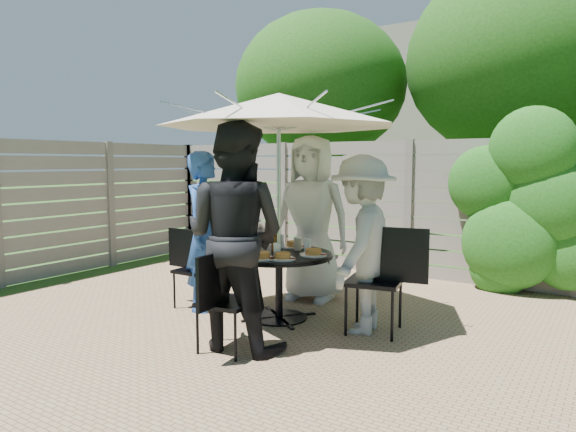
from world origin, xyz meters
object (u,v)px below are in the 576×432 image
Objects in this scene: chair_left at (197,285)px; chair_back at (315,273)px; bicycle at (244,234)px; plate_front at (262,256)px; umbrella at (279,110)px; person_right at (362,245)px; chair_right at (376,302)px; plate_extra at (282,257)px; coffee_cup at (297,244)px; person_back at (311,219)px; syrup_jug at (276,243)px; glass_left at (250,245)px; glass_back at (281,241)px; plate_right at (313,253)px; plate_left at (247,248)px; glass_front at (277,251)px; glass_right at (308,246)px; person_left at (207,232)px; chair_front at (227,322)px; person_front at (235,237)px; patio_table at (279,273)px; plate_back at (294,245)px.

chair_back is at bearing 52.69° from chair_left.
chair_left is 2.53m from bicycle.
chair_back is at bearing 98.44° from plate_front.
umbrella is 1.59× the size of person_right.
chair_right is 3.62m from bicycle.
coffee_cup reaches higher than plate_extra.
chair_right is at bearing -40.63° from person_back.
glass_left is at bearing -133.83° from syrup_jug.
chair_back reaches higher than glass_back.
plate_right is (-0.60, -0.09, 0.40)m from chair_right.
glass_front reaches higher than plate_left.
glass_right is at bearing -27.44° from coffee_cup.
chair_right is (1.78, 0.26, -0.54)m from person_left.
umbrella reaches higher than glass_left.
plate_extra is (1.04, -0.15, -0.13)m from person_left.
chair_front is at bearing -61.19° from plate_left.
chair_right reaches higher than syrup_jug.
person_front is 0.94m from plate_right.
plate_extra is at bearing -13.80° from chair_front.
patio_table is at bearing -59.64° from glass_back.
person_back is 0.93m from plate_left.
chair_left is 1.12m from plate_back.
person_front is (1.07, -0.68, 0.68)m from chair_left.
coffee_cup is at bearing -17.08° from chair_right.
person_back is 1.11× the size of person_left.
plate_left is 0.53m from glass_front.
umbrella is 1.48m from person_right.
bicycle reaches higher than plate_right.
glass_front is at bearing -72.03° from plate_back.
person_back is 7.10× the size of plate_front.
plate_front is 1.86× the size of glass_front.
chair_front is 3.79m from bicycle.
syrup_jug is at bearing -124.90° from coffee_cup.
patio_table is 0.43m from plate_back.
glass_left is at bearing -70.30° from person_front.
glass_front is (-0.68, -0.36, -0.07)m from person_right.
person_back is at bearing 121.81° from plate_right.
glass_left is (-0.24, -0.14, 0.27)m from patio_table.
chair_left is at bearing 174.62° from glass_front.
person_front is 7.81× the size of plate_extra.
glass_right is 0.88× the size of syrup_jug.
chair_right is 1.39m from plate_left.
plate_right is at bearing 1.57° from syrup_jug.
glass_back is at bearing 125.34° from plate_extra.
chair_back is at bearing -89.94° from person_front.
coffee_cup is at bearing 33.92° from plate_left.
person_back is 13.19× the size of glass_right.
coffee_cup is (-0.29, 0.18, 0.04)m from plate_right.
bicycle is (-2.32, 1.98, -0.29)m from glass_right.
person_left is at bearing -158.33° from coffee_cup.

